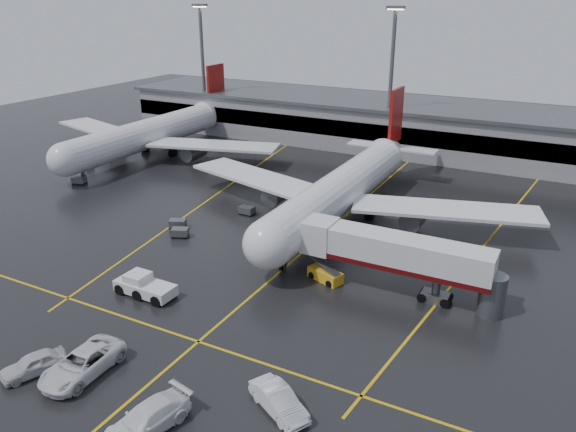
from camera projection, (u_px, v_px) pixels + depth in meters
The scene contains 22 objects.
ground at pixel (311, 245), 65.13m from camera, with size 220.00×220.00×0.00m, color black.
apron_line_centre at pixel (311, 245), 65.12m from camera, with size 0.25×90.00×0.02m, color gold.
apron_line_stop at pixel (198, 342), 47.07m from camera, with size 60.00×0.25×0.02m, color gold.
apron_line_left at pixel (218, 193), 82.00m from camera, with size 0.25×70.00×0.02m, color gold.
apron_line_right at pixel (486, 243), 65.52m from camera, with size 0.25×70.00×0.02m, color gold.
terminal at pixel (424, 127), 102.85m from camera, with size 122.00×19.00×8.60m.
light_mast_left at pixel (203, 61), 113.72m from camera, with size 3.00×1.20×25.45m.
light_mast_mid at pixel (391, 73), 96.38m from camera, with size 3.00×1.20×25.45m.
main_airliner at pixel (344, 187), 71.52m from camera, with size 48.80×45.60×14.10m.
second_airliner at pixel (152, 133), 99.58m from camera, with size 48.80×45.60×14.10m.
jet_bridge at pixel (396, 255), 53.59m from camera, with size 19.90×3.40×6.05m.
pushback_tractor at pixel (144, 286), 54.16m from camera, with size 6.21×2.74×2.20m.
belt_loader at pixel (325, 275), 56.99m from camera, with size 4.06×2.77×2.37m.
service_van_a at pixel (82, 363), 42.73m from camera, with size 3.24×7.03×1.95m, color silver.
service_van_b at pixel (147, 419), 37.20m from camera, with size 2.61×6.43×1.87m, color white.
service_van_c at pixel (279, 401), 38.98m from camera, with size 1.86×5.34×1.76m, color silver.
service_van_d at pixel (33, 364), 42.92m from camera, with size 1.96×4.87×1.66m, color silver.
baggage_cart_a at pixel (180, 232), 67.09m from camera, with size 2.35×2.00×1.12m.
baggage_cart_b at pixel (178, 223), 69.67m from camera, with size 2.35×1.99×1.12m.
baggage_cart_c at pixel (247, 210), 73.93m from camera, with size 2.04×1.37×1.12m.
baggage_cart_d at pixel (88, 164), 93.88m from camera, with size 2.32×1.88×1.12m.
baggage_cart_e at pixel (79, 180), 85.82m from camera, with size 2.29×1.82×1.12m.
Camera 1 is at (25.26, -53.59, 27.39)m, focal length 34.76 mm.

